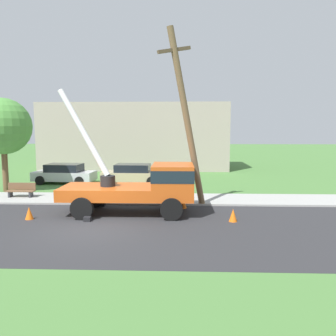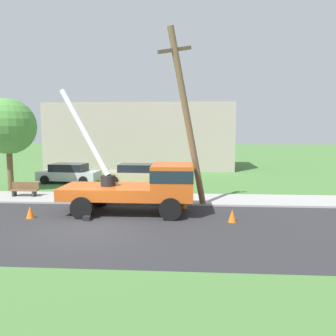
{
  "view_description": "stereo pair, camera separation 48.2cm",
  "coord_description": "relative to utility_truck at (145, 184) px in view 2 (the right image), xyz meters",
  "views": [
    {
      "loc": [
        3.59,
        -13.24,
        4.05
      ],
      "look_at": [
        3.01,
        2.65,
        2.16
      ],
      "focal_mm": 36.19,
      "sensor_mm": 36.0,
      "label": 1
    },
    {
      "loc": [
        4.07,
        -13.21,
        4.05
      ],
      "look_at": [
        3.01,
        2.65,
        2.16
      ],
      "focal_mm": 36.19,
      "sensor_mm": 36.0,
      "label": 2
    }
  ],
  "objects": [
    {
      "name": "parked_sedan_silver",
      "position": [
        -6.85,
        8.57,
        -0.7
      ],
      "size": [
        4.52,
        2.23,
        1.42
      ],
      "color": "#B7B7BF",
      "rests_on": "ground"
    },
    {
      "name": "traffic_cone_behind",
      "position": [
        -5.06,
        -1.28,
        -1.13
      ],
      "size": [
        0.36,
        0.36,
        0.56
      ],
      "primitive_type": "cone",
      "color": "orange",
      "rests_on": "ground"
    },
    {
      "name": "road_asphalt",
      "position": [
        -1.94,
        -2.48,
        -1.4
      ],
      "size": [
        80.0,
        8.12,
        0.01
      ],
      "primitive_type": "cube",
      "color": "#2B2B2D",
      "rests_on": "ground"
    },
    {
      "name": "lowrise_building_backdrop",
      "position": [
        -2.84,
        18.26,
        1.79
      ],
      "size": [
        18.0,
        6.0,
        6.4
      ],
      "primitive_type": "cube",
      "color": "#A5998C",
      "rests_on": "ground"
    },
    {
      "name": "ground_plane",
      "position": [
        -1.94,
        9.52,
        -1.41
      ],
      "size": [
        120.0,
        120.0,
        0.0
      ],
      "primitive_type": "plane",
      "color": "#477538"
    },
    {
      "name": "leaning_utility_pole",
      "position": [
        1.94,
        1.25,
        3.14
      ],
      "size": [
        2.5,
        1.68,
        8.85
      ],
      "color": "brown",
      "rests_on": "ground"
    },
    {
      "name": "traffic_cone_ahead",
      "position": [
        3.94,
        -1.32,
        -1.13
      ],
      "size": [
        0.36,
        0.36,
        0.56
      ],
      "primitive_type": "cone",
      "color": "orange",
      "rests_on": "ground"
    },
    {
      "name": "sidewalk_strip",
      "position": [
        -1.94,
        3.03,
        -1.36
      ],
      "size": [
        80.0,
        2.9,
        0.1
      ],
      "primitive_type": "cube",
      "color": "#9E9E99",
      "rests_on": "ground"
    },
    {
      "name": "parked_sedan_tan",
      "position": [
        -1.82,
        8.6,
        -0.7
      ],
      "size": [
        4.47,
        2.13,
        1.42
      ],
      "color": "tan",
      "rests_on": "ground"
    },
    {
      "name": "roadside_tree_near",
      "position": [
        -9.51,
        5.26,
        2.72
      ],
      "size": [
        3.54,
        3.54,
        5.92
      ],
      "color": "brown",
      "rests_on": "ground"
    },
    {
      "name": "utility_truck",
      "position": [
        0.0,
        0.0,
        0.0
      ],
      "size": [
        6.78,
        3.2,
        5.98
      ],
      "color": "#C65119",
      "rests_on": "ground"
    },
    {
      "name": "park_bench",
      "position": [
        -7.5,
        3.09,
        -0.95
      ],
      "size": [
        1.6,
        0.45,
        0.9
      ],
      "color": "brown",
      "rests_on": "ground"
    },
    {
      "name": "traffic_cone_curbside",
      "position": [
        1.8,
        1.07,
        -1.13
      ],
      "size": [
        0.36,
        0.36,
        0.56
      ],
      "primitive_type": "cone",
      "color": "orange",
      "rests_on": "ground"
    }
  ]
}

